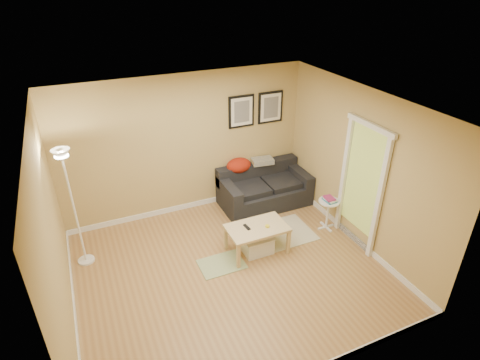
{
  "coord_description": "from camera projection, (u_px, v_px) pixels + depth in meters",
  "views": [
    {
      "loc": [
        -1.76,
        -4.31,
        4.13
      ],
      "look_at": [
        0.55,
        0.85,
        1.05
      ],
      "focal_mm": 29.42,
      "sensor_mm": 36.0,
      "label": 1
    }
  ],
  "objects": [
    {
      "name": "floor",
      "position": [
        230.0,
        271.0,
        6.06
      ],
      "size": [
        4.5,
        4.5,
        0.0
      ],
      "primitive_type": "plane",
      "color": "#A37B46",
      "rests_on": "ground"
    },
    {
      "name": "ceiling",
      "position": [
        227.0,
        108.0,
        4.82
      ],
      "size": [
        4.5,
        4.5,
        0.0
      ],
      "primitive_type": "plane",
      "rotation": [
        3.14,
        0.0,
        0.0
      ],
      "color": "white",
      "rests_on": "wall_back"
    },
    {
      "name": "wall_back",
      "position": [
        186.0,
        146.0,
        7.04
      ],
      "size": [
        4.5,
        0.0,
        4.5
      ],
      "primitive_type": "plane",
      "rotation": [
        1.57,
        0.0,
        0.0
      ],
      "color": "tan",
      "rests_on": "ground"
    },
    {
      "name": "wall_front",
      "position": [
        308.0,
        296.0,
        3.83
      ],
      "size": [
        4.5,
        0.0,
        4.5
      ],
      "primitive_type": "plane",
      "rotation": [
        -1.57,
        0.0,
        0.0
      ],
      "color": "tan",
      "rests_on": "ground"
    },
    {
      "name": "wall_left",
      "position": [
        53.0,
        239.0,
        4.63
      ],
      "size": [
        0.0,
        4.0,
        4.0
      ],
      "primitive_type": "plane",
      "rotation": [
        1.57,
        0.0,
        1.57
      ],
      "color": "tan",
      "rests_on": "ground"
    },
    {
      "name": "wall_right",
      "position": [
        359.0,
        169.0,
        6.24
      ],
      "size": [
        0.0,
        4.0,
        4.0
      ],
      "primitive_type": "plane",
      "rotation": [
        1.57,
        0.0,
        -1.57
      ],
      "color": "tan",
      "rests_on": "ground"
    },
    {
      "name": "baseboard_back",
      "position": [
        190.0,
        205.0,
        7.63
      ],
      "size": [
        4.5,
        0.02,
        0.1
      ],
      "primitive_type": "cube",
      "color": "white",
      "rests_on": "ground"
    },
    {
      "name": "baseboard_left",
      "position": [
        75.0,
        314.0,
        5.23
      ],
      "size": [
        0.02,
        4.0,
        0.1
      ],
      "primitive_type": "cube",
      "color": "white",
      "rests_on": "ground"
    },
    {
      "name": "baseboard_right",
      "position": [
        348.0,
        233.0,
        6.84
      ],
      "size": [
        0.02,
        4.0,
        0.1
      ],
      "primitive_type": "cube",
      "color": "white",
      "rests_on": "ground"
    },
    {
      "name": "sofa",
      "position": [
        265.0,
        187.0,
        7.6
      ],
      "size": [
        1.7,
        0.9,
        0.75
      ],
      "primitive_type": null,
      "color": "black",
      "rests_on": "ground"
    },
    {
      "name": "red_throw",
      "position": [
        239.0,
        165.0,
        7.54
      ],
      "size": [
        0.48,
        0.36,
        0.28
      ],
      "primitive_type": null,
      "color": "#A52F0F",
      "rests_on": "sofa"
    },
    {
      "name": "plaid_throw",
      "position": [
        262.0,
        161.0,
        7.69
      ],
      "size": [
        0.45,
        0.32,
        0.1
      ],
      "primitive_type": null,
      "rotation": [
        0.0,
        0.0,
        -0.14
      ],
      "color": "tan",
      "rests_on": "sofa"
    },
    {
      "name": "framed_print_left",
      "position": [
        241.0,
        111.0,
        7.17
      ],
      "size": [
        0.5,
        0.04,
        0.6
      ],
      "primitive_type": null,
      "color": "black",
      "rests_on": "wall_back"
    },
    {
      "name": "framed_print_right",
      "position": [
        270.0,
        107.0,
        7.38
      ],
      "size": [
        0.5,
        0.04,
        0.6
      ],
      "primitive_type": null,
      "color": "black",
      "rests_on": "wall_back"
    },
    {
      "name": "area_rug",
      "position": [
        277.0,
        234.0,
        6.87
      ],
      "size": [
        1.25,
        0.85,
        0.01
      ],
      "primitive_type": "cube",
      "color": "beige",
      "rests_on": "ground"
    },
    {
      "name": "green_runner",
      "position": [
        222.0,
        264.0,
        6.19
      ],
      "size": [
        0.7,
        0.5,
        0.01
      ],
      "primitive_type": "cube",
      "color": "#668C4C",
      "rests_on": "ground"
    },
    {
      "name": "coffee_table",
      "position": [
        257.0,
        239.0,
        6.37
      ],
      "size": [
        1.03,
        0.71,
        0.48
      ],
      "primitive_type": null,
      "rotation": [
        0.0,
        0.0,
        0.14
      ],
      "color": "tan",
      "rests_on": "ground"
    },
    {
      "name": "remote_control",
      "position": [
        247.0,
        227.0,
        6.23
      ],
      "size": [
        0.07,
        0.16,
        0.02
      ],
      "primitive_type": "cube",
      "rotation": [
        0.0,
        0.0,
        0.1
      ],
      "color": "black",
      "rests_on": "coffee_table"
    },
    {
      "name": "tape_roll",
      "position": [
        267.0,
        226.0,
        6.25
      ],
      "size": [
        0.07,
        0.07,
        0.03
      ],
      "primitive_type": "cylinder",
      "color": "yellow",
      "rests_on": "coffee_table"
    },
    {
      "name": "storage_bin",
      "position": [
        257.0,
        245.0,
        6.39
      ],
      "size": [
        0.48,
        0.35,
        0.3
      ],
      "primitive_type": null,
      "color": "white",
      "rests_on": "ground"
    },
    {
      "name": "side_table",
      "position": [
        328.0,
        214.0,
        6.93
      ],
      "size": [
        0.37,
        0.37,
        0.56
      ],
      "primitive_type": null,
      "color": "white",
      "rests_on": "ground"
    },
    {
      "name": "book_stack",
      "position": [
        330.0,
        199.0,
        6.78
      ],
      "size": [
        0.17,
        0.23,
        0.07
      ],
      "primitive_type": null,
      "rotation": [
        0.0,
        0.0,
        -0.01
      ],
      "color": "teal",
      "rests_on": "side_table"
    },
    {
      "name": "floor_lamp",
      "position": [
        75.0,
        212.0,
        5.82
      ],
      "size": [
        0.25,
        0.25,
        1.95
      ],
      "primitive_type": null,
      "color": "white",
      "rests_on": "ground"
    },
    {
      "name": "doorway",
      "position": [
        360.0,
        189.0,
        6.24
      ],
      "size": [
        0.12,
        1.01,
        2.13
      ],
      "primitive_type": null,
      "color": "white",
      "rests_on": "ground"
    }
  ]
}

